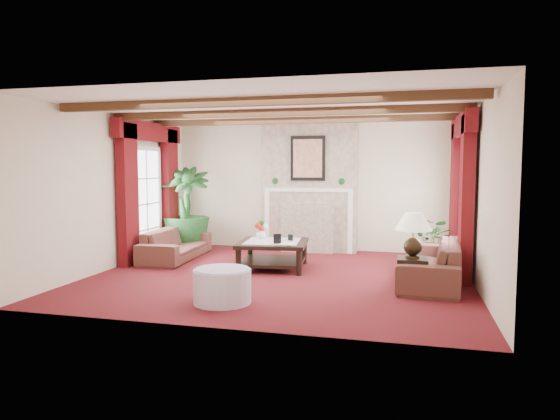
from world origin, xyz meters
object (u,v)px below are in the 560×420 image
(potted_palm, at_px, (186,227))
(coffee_table, at_px, (273,255))
(side_table, at_px, (412,275))
(sofa_right, at_px, (431,255))
(sofa_left, at_px, (176,239))
(ottoman, at_px, (222,286))

(potted_palm, xyz_separation_m, coffee_table, (2.25, -1.30, -0.26))
(potted_palm, distance_m, coffee_table, 2.62)
(potted_palm, height_order, side_table, potted_palm)
(side_table, bearing_deg, sofa_right, 67.84)
(sofa_right, xyz_separation_m, coffee_table, (-2.63, 0.44, -0.19))
(sofa_left, relative_size, side_table, 4.08)
(sofa_left, height_order, coffee_table, sofa_left)
(potted_palm, distance_m, side_table, 5.21)
(sofa_left, height_order, ottoman, sofa_left)
(sofa_right, distance_m, side_table, 0.77)
(potted_palm, bearing_deg, sofa_left, -77.24)
(coffee_table, bearing_deg, potted_palm, 143.59)
(potted_palm, xyz_separation_m, ottoman, (2.18, -3.61, -0.28))
(coffee_table, relative_size, ottoman, 1.54)
(sofa_right, bearing_deg, ottoman, -50.60)
(coffee_table, bearing_deg, sofa_left, 162.17)
(sofa_right, height_order, coffee_table, sofa_right)
(sofa_right, xyz_separation_m, potted_palm, (-4.88, 1.74, 0.07))
(coffee_table, xyz_separation_m, ottoman, (-0.07, -2.31, -0.02))
(potted_palm, relative_size, coffee_table, 1.74)
(sofa_right, bearing_deg, potted_palm, -104.93)
(sofa_left, distance_m, sofa_right, 4.76)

